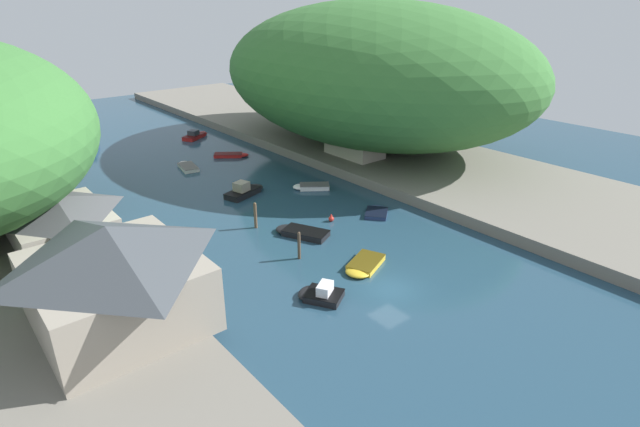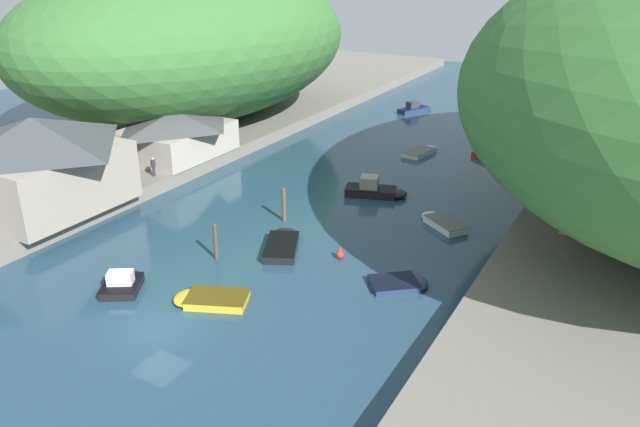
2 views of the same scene
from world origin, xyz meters
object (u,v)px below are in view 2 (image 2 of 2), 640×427
waterfront_building (38,161)px  boat_far_right_bank (208,299)px  right_bank_cottage (606,186)px  person_on_quay (153,165)px  boat_yellow_tender (282,243)px  boathouse_shed (176,132)px  boat_cabin_cruiser (416,109)px  boat_far_upstream (494,160)px  boat_small_dinghy (530,129)px  boat_red_skiff (422,151)px  channel_buoy_near (340,254)px  boat_moored_right (441,222)px  boat_open_rowboat (376,190)px  boat_white_cruiser (123,282)px  person_by_boathouse (16,218)px  boat_navy_launch (401,283)px

waterfront_building → boat_far_right_bank: waterfront_building is taller
right_bank_cottage → person_on_quay: bearing=-166.6°
waterfront_building → boat_yellow_tender: bearing=14.3°
boathouse_shed → boat_cabin_cruiser: size_ratio=1.94×
boat_far_upstream → person_on_quay: 32.25m
boat_small_dinghy → boat_cabin_cruiser: (-14.99, 3.26, 0.03)m
boat_red_skiff → channel_buoy_near: channel_buoy_near is taller
boat_moored_right → boat_yellow_tender: (-8.46, -9.03, 0.02)m
waterfront_building → person_on_quay: bearing=74.2°
boat_moored_right → boat_far_right_bank: boat_moored_right is taller
boathouse_shed → boat_open_rowboat: (19.76, 2.17, -2.93)m
boat_white_cruiser → person_by_boathouse: person_by_boathouse is taller
boat_small_dinghy → boat_red_skiff: bearing=-61.9°
boat_navy_launch → boat_far_right_bank: boat_far_right_bank is taller
boat_cabin_cruiser → channel_buoy_near: boat_cabin_cruiser is taller
boat_small_dinghy → boat_far_upstream: bearing=-34.4°
boat_navy_launch → person_on_quay: (-25.09, 5.46, 1.98)m
boat_yellow_tender → boat_far_right_bank: boat_yellow_tender is taller
boathouse_shed → person_on_quay: bearing=-67.6°
right_bank_cottage → boat_far_upstream: size_ratio=1.68×
waterfront_building → boat_far_upstream: bearing=49.4°
boat_small_dinghy → boat_moored_right: bearing=-31.5°
boathouse_shed → boat_open_rowboat: boathouse_shed is taller
boat_red_skiff → boat_open_rowboat: bearing=-76.6°
boat_small_dinghy → boat_red_skiff: (-7.99, -13.26, -0.18)m
boat_far_right_bank → person_by_boathouse: 16.33m
boat_far_upstream → channel_buoy_near: bearing=28.4°
boathouse_shed → boat_cabin_cruiser: 34.18m
boat_far_upstream → boat_navy_launch: boat_far_upstream is taller
boathouse_shed → boat_small_dinghy: boathouse_shed is taller
boat_navy_launch → boat_yellow_tender: 9.38m
channel_buoy_near → person_by_boathouse: (-20.32, -9.28, 1.86)m
boat_moored_right → boat_red_skiff: 18.18m
channel_buoy_near → boat_far_right_bank: bearing=-114.8°
channel_buoy_near → boat_small_dinghy: bearing=83.4°
boat_navy_launch → person_on_quay: size_ratio=2.43×
boat_moored_right → boat_far_right_bank: bearing=-169.3°
boat_far_right_bank → person_on_quay: 20.58m
right_bank_cottage → boat_far_right_bank: bearing=-131.6°
boathouse_shed → person_by_boathouse: 19.16m
right_bank_cottage → boat_moored_right: 11.69m
boat_moored_right → boat_cabin_cruiser: boat_cabin_cruiser is taller
boat_navy_launch → boat_small_dinghy: boat_small_dinghy is taller
right_bank_cottage → boat_white_cruiser: size_ratio=2.08×
boat_small_dinghy → boat_far_right_bank: bearing=-41.2°
boat_far_upstream → boat_small_dinghy: 12.72m
waterfront_building → boat_far_right_bank: 19.44m
boat_moored_right → boat_far_upstream: (-0.46, 17.05, -0.04)m
boat_red_skiff → person_by_boathouse: person_by_boathouse is taller
waterfront_building → boat_cabin_cruiser: size_ratio=2.09×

